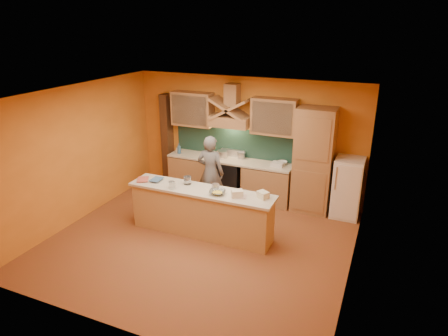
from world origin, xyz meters
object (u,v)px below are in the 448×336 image
at_px(person, 211,173).
at_px(stove, 229,178).
at_px(kitchen_scale, 215,187).
at_px(fridge, 347,188).
at_px(mixing_bowl, 217,192).

bearing_deg(person, stove, -100.41).
xyz_separation_m(stove, kitchen_scale, (0.46, -1.80, 0.54)).
xyz_separation_m(stove, fridge, (2.70, 0.00, 0.20)).
distance_m(fridge, person, 2.94).
bearing_deg(person, kitchen_scale, 118.38).
bearing_deg(mixing_bowl, kitchen_scale, 124.30).
xyz_separation_m(person, mixing_bowl, (0.70, -1.20, 0.14)).
height_order(stove, fridge, fridge).
bearing_deg(person, mixing_bowl, 119.09).
bearing_deg(mixing_bowl, fridge, 42.98).
height_order(fridge, person, person).
xyz_separation_m(kitchen_scale, mixing_bowl, (0.12, -0.18, -0.01)).
relative_size(fridge, kitchen_scale, 11.62).
bearing_deg(kitchen_scale, person, 129.38).
distance_m(kitchen_scale, mixing_bowl, 0.21).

